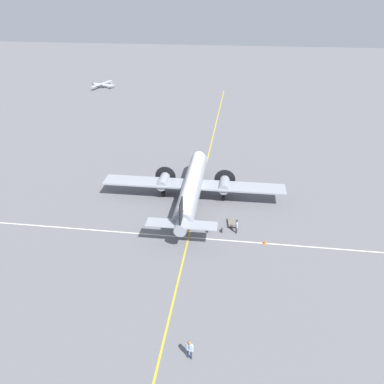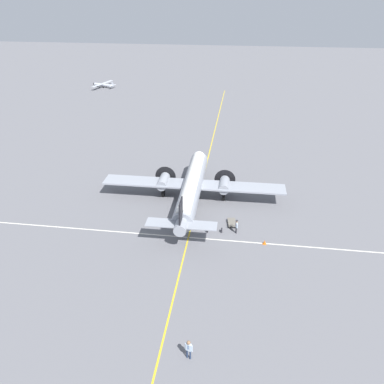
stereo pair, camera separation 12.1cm
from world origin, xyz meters
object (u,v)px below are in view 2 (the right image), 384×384
Objects in this scene: passenger_boarding at (237,225)px; suitcase_near_door at (222,230)px; suitcase_upright_spare at (207,230)px; traffic_cone at (265,242)px; crew_foreground at (189,348)px; baggage_cart at (232,223)px; light_aircraft_distant at (103,85)px; airliner_main at (192,185)px.

passenger_boarding is 3.40× the size of suitcase_near_door.
suitcase_upright_spare reaches higher than traffic_cone.
baggage_cart is (18.26, -2.41, -0.83)m from crew_foreground.
traffic_cone is at bearing 137.57° from light_aircraft_distant.
traffic_cone reaches higher than suitcase_near_door.
airliner_main is 47.29× the size of traffic_cone.
airliner_main is 7.94m from suitcase_near_door.
traffic_cone is (-1.42, -6.26, -0.03)m from suitcase_upright_spare.
airliner_main is 7.38m from baggage_cart.
light_aircraft_distant is at bearing 28.58° from airliner_main.
airliner_main reaches higher than traffic_cone.
airliner_main is at bearing 39.74° from baggage_cart.
suitcase_near_door is 74.84m from light_aircraft_distant.
airliner_main reaches higher than light_aircraft_distant.
passenger_boarding is (-6.32, -5.78, -1.39)m from airliner_main.
light_aircraft_distant is (65.05, 38.50, -0.26)m from passenger_boarding.
crew_foreground is at bearing 129.16° from light_aircraft_distant.
suitcase_near_door is (-6.39, -4.17, -2.20)m from airliner_main.
suitcase_upright_spare is at bearing 80.17° from passenger_boarding.
suitcase_near_door is (16.60, -1.33, -0.88)m from crew_foreground.
suitcase_upright_spare is (-6.58, -2.60, -2.16)m from airliner_main.
baggage_cart is at bearing 136.54° from light_aircraft_distant.
crew_foreground is 3.29× the size of suitcase_upright_spare.
suitcase_near_door is at bearing -77.06° from crew_foreground.
airliner_main is at bearing 21.53° from suitcase_upright_spare.
baggage_cart is 4.11× the size of traffic_cone.
suitcase_near_door is at bearing -83.10° from suitcase_upright_spare.
airliner_main is 2.64× the size of light_aircraft_distant.
light_aircraft_distant reaches higher than baggage_cart.
passenger_boarding is at bearing -138.11° from airliner_main.
traffic_cone is at bearing -102.80° from suitcase_upright_spare.
airliner_main is at bearing 33.16° from suitcase_near_door.
baggage_cart reaches higher than suitcase_upright_spare.
passenger_boarding is 0.19× the size of light_aircraft_distant.
crew_foreground is 16.17m from traffic_cone.
crew_foreground reaches higher than suitcase_upright_spare.
baggage_cart is (-4.72, -5.25, -2.15)m from airliner_main.
light_aircraft_distant is (58.73, 32.72, -1.65)m from airliner_main.
baggage_cart is at bearing -32.90° from suitcase_near_door.
traffic_cone is (-8.00, -8.85, -2.19)m from airliner_main.
traffic_cone is (14.98, -6.01, -0.87)m from crew_foreground.
suitcase_upright_spare is (16.41, 0.24, -0.85)m from crew_foreground.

